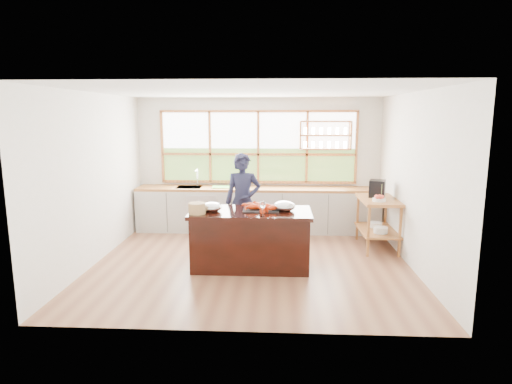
# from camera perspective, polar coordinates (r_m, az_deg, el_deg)

# --- Properties ---
(ground_plane) EXTENTS (5.00, 5.00, 0.00)m
(ground_plane) POSITION_cam_1_polar(r_m,az_deg,el_deg) (7.01, -0.58, -9.36)
(ground_plane) COLOR #936342
(room_shell) EXTENTS (5.02, 4.52, 2.71)m
(room_shell) POSITION_cam_1_polar(r_m,az_deg,el_deg) (7.14, -0.16, 5.42)
(room_shell) COLOR silver
(room_shell) RESTS_ON ground_plane
(back_counter) EXTENTS (4.90, 0.63, 0.90)m
(back_counter) POSITION_cam_1_polar(r_m,az_deg,el_deg) (8.75, 0.08, -2.29)
(back_counter) COLOR #BAB9B0
(back_counter) RESTS_ON ground_plane
(right_shelf_unit) EXTENTS (0.62, 1.10, 0.90)m
(right_shelf_unit) POSITION_cam_1_polar(r_m,az_deg,el_deg) (7.88, 15.95, -2.97)
(right_shelf_unit) COLOR #A85E2E
(right_shelf_unit) RESTS_ON ground_plane
(island) EXTENTS (1.85, 0.90, 0.90)m
(island) POSITION_cam_1_polar(r_m,az_deg,el_deg) (6.68, -0.70, -6.27)
(island) COLOR black
(island) RESTS_ON ground_plane
(cook) EXTENTS (0.64, 0.44, 1.70)m
(cook) POSITION_cam_1_polar(r_m,az_deg,el_deg) (7.47, -1.76, -1.33)
(cook) COLOR #1A1C34
(cook) RESTS_ON ground_plane
(potted_plant) EXTENTS (0.13, 0.09, 0.24)m
(potted_plant) POSITION_cam_1_polar(r_m,az_deg,el_deg) (8.72, -1.65, 1.44)
(potted_plant) COLOR slate
(potted_plant) RESTS_ON back_counter
(cutting_board) EXTENTS (0.42, 0.33, 0.01)m
(cutting_board) POSITION_cam_1_polar(r_m,az_deg,el_deg) (8.72, -4.54, 0.68)
(cutting_board) COLOR #58C340
(cutting_board) RESTS_ON back_counter
(espresso_machine) EXTENTS (0.34, 0.35, 0.31)m
(espresso_machine) POSITION_cam_1_polar(r_m,az_deg,el_deg) (7.95, 15.86, 0.44)
(espresso_machine) COLOR black
(espresso_machine) RESTS_ON right_shelf_unit
(wine_bottle) EXTENTS (0.07, 0.07, 0.26)m
(wine_bottle) POSITION_cam_1_polar(r_m,az_deg,el_deg) (7.83, 16.42, 0.12)
(wine_bottle) COLOR #A4C661
(wine_bottle) RESTS_ON right_shelf_unit
(fruit_bowl) EXTENTS (0.23, 0.23, 0.11)m
(fruit_bowl) POSITION_cam_1_polar(r_m,az_deg,el_deg) (7.58, 16.10, -0.86)
(fruit_bowl) COLOR white
(fruit_bowl) RESTS_ON right_shelf_unit
(slate_board) EXTENTS (0.55, 0.40, 0.02)m
(slate_board) POSITION_cam_1_polar(r_m,az_deg,el_deg) (6.61, 0.69, -2.36)
(slate_board) COLOR black
(slate_board) RESTS_ON island
(lobster_pile) EXTENTS (0.55, 0.48, 0.08)m
(lobster_pile) POSITION_cam_1_polar(r_m,az_deg,el_deg) (6.59, 0.61, -1.97)
(lobster_pile) COLOR red
(lobster_pile) RESTS_ON slate_board
(mixing_bowl_left) EXTENTS (0.31, 0.31, 0.15)m
(mixing_bowl_left) POSITION_cam_1_polar(r_m,az_deg,el_deg) (6.55, -5.92, -2.02)
(mixing_bowl_left) COLOR #BBBDC3
(mixing_bowl_left) RESTS_ON island
(mixing_bowl_right) EXTENTS (0.33, 0.33, 0.16)m
(mixing_bowl_right) POSITION_cam_1_polar(r_m,az_deg,el_deg) (6.58, 3.80, -1.89)
(mixing_bowl_right) COLOR #BBBDC3
(mixing_bowl_right) RESTS_ON island
(wine_glass) EXTENTS (0.08, 0.08, 0.22)m
(wine_glass) POSITION_cam_1_polar(r_m,az_deg,el_deg) (6.18, 0.89, -1.80)
(wine_glass) COLOR white
(wine_glass) RESTS_ON island
(wicker_basket) EXTENTS (0.25, 0.25, 0.16)m
(wicker_basket) POSITION_cam_1_polar(r_m,az_deg,el_deg) (6.42, -7.87, -2.17)
(wicker_basket) COLOR tan
(wicker_basket) RESTS_ON island
(parchment_roll) EXTENTS (0.16, 0.31, 0.08)m
(parchment_roll) POSITION_cam_1_polar(r_m,az_deg,el_deg) (6.84, -7.52, -1.75)
(parchment_roll) COLOR white
(parchment_roll) RESTS_ON island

